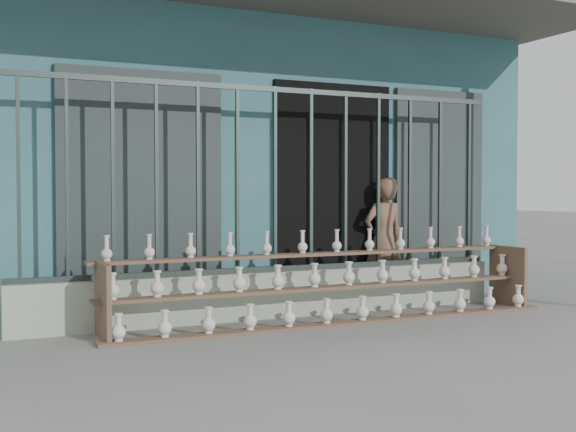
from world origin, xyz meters
name	(u,v)px	position (x,y,z in m)	size (l,w,h in m)	color
ground	(339,342)	(0.00, 0.00, 0.00)	(60.00, 60.00, 0.00)	slate
workshop_building	(188,162)	(0.00, 4.23, 1.62)	(7.40, 6.60, 3.21)	#32656A
parapet_wall	(275,294)	(0.00, 1.30, 0.23)	(5.00, 0.20, 0.45)	#9FAE95
security_fence	(275,179)	(0.00, 1.30, 1.35)	(5.00, 0.04, 1.80)	#283330
shelf_rack	(333,283)	(0.41, 0.89, 0.36)	(4.50, 0.68, 0.85)	brown
elderly_woman	(384,240)	(1.45, 1.62, 0.69)	(0.50, 0.33, 1.38)	brown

